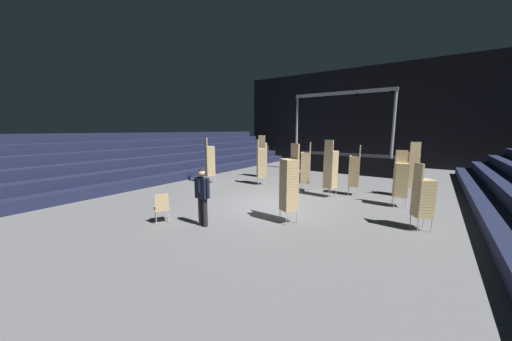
{
  "coord_description": "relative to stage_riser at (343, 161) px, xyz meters",
  "views": [
    {
      "loc": [
        5.2,
        -8.33,
        2.9
      ],
      "look_at": [
        -0.15,
        -0.56,
        1.4
      ],
      "focal_mm": 18.12,
      "sensor_mm": 36.0,
      "label": 1
    }
  ],
  "objects": [
    {
      "name": "ground_plane",
      "position": [
        -0.0,
        -10.0,
        -0.73
      ],
      "size": [
        22.0,
        30.0,
        0.1
      ],
      "primitive_type": "cube",
      "color": "slate"
    },
    {
      "name": "chair_stack_front_right",
      "position": [
        -3.4,
        -5.13,
        0.6
      ],
      "size": [
        0.55,
        0.55,
        2.56
      ],
      "rotation": [
        0.0,
        0.0,
        0.29
      ],
      "color": "#B2B5BA",
      "rests_on": "ground_plane"
    },
    {
      "name": "arena_end_wall",
      "position": [
        -0.0,
        5.0,
        3.32
      ],
      "size": [
        22.0,
        0.3,
        8.0
      ],
      "primitive_type": "cube",
      "color": "black",
      "rests_on": "ground_plane"
    },
    {
      "name": "chair_stack_front_left",
      "position": [
        0.29,
        -7.05,
        0.47
      ],
      "size": [
        0.57,
        0.57,
        2.31
      ],
      "rotation": [
        0.0,
        0.0,
        1.95
      ],
      "color": "#B2B5BA",
      "rests_on": "ground_plane"
    },
    {
      "name": "chair_stack_aisle_right",
      "position": [
        -2.25,
        -7.04,
        0.51
      ],
      "size": [
        0.62,
        0.62,
        2.39
      ],
      "rotation": [
        0.0,
        0.0,
        5.47
      ],
      "color": "#B2B5BA",
      "rests_on": "ground_plane"
    },
    {
      "name": "loose_chair_near_man",
      "position": [
        -1.66,
        -13.58,
        -0.15
      ],
      "size": [
        0.6,
        0.6,
        0.95
      ],
      "rotation": [
        0.0,
        0.0,
        1.05
      ],
      "color": "#B2B5BA",
      "rests_on": "ground_plane"
    },
    {
      "name": "bleacher_bank_left",
      "position": [
        -8.75,
        -9.0,
        0.67
      ],
      "size": [
        4.5,
        24.0,
        2.7
      ],
      "rotation": [
        0.0,
        0.0,
        1.57
      ],
      "color": "#191E38",
      "rests_on": "ground_plane"
    },
    {
      "name": "man_with_tie",
      "position": [
        -0.38,
        -13.07,
        0.32
      ],
      "size": [
        0.57,
        0.24,
        1.77
      ],
      "rotation": [
        0.0,
        0.0,
        3.15
      ],
      "color": "black",
      "rests_on": "ground_plane"
    },
    {
      "name": "chair_stack_mid_centre",
      "position": [
        4.28,
        -7.44,
        0.39
      ],
      "size": [
        0.54,
        0.54,
        2.14
      ],
      "rotation": [
        0.0,
        0.0,
        3.42
      ],
      "color": "#B2B5BA",
      "rests_on": "ground_plane"
    },
    {
      "name": "chair_stack_rear_left",
      "position": [
        2.4,
        -6.6,
        0.43
      ],
      "size": [
        0.52,
        0.52,
        2.22
      ],
      "rotation": [
        0.0,
        0.0,
        1.78
      ],
      "color": "#B2B5BA",
      "rests_on": "ground_plane"
    },
    {
      "name": "chair_stack_mid_right",
      "position": [
        1.64,
        -7.52,
        0.55
      ],
      "size": [
        0.54,
        0.54,
        2.48
      ],
      "rotation": [
        0.0,
        0.0,
        6.0
      ],
      "color": "#B2B5BA",
      "rests_on": "ground_plane"
    },
    {
      "name": "chair_stack_rear_right",
      "position": [
        5.07,
        -9.7,
        0.3
      ],
      "size": [
        0.61,
        0.61,
        1.96
      ],
      "rotation": [
        0.0,
        0.0,
        5.29
      ],
      "color": "#B2B5BA",
      "rests_on": "ground_plane"
    },
    {
      "name": "equipment_road_case",
      "position": [
        -1.12,
        -5.44,
        -0.41
      ],
      "size": [
        1.07,
        0.94,
        0.54
      ],
      "primitive_type": "cube",
      "rotation": [
        0.0,
        0.0,
        -0.47
      ],
      "color": "black",
      "rests_on": "ground_plane"
    },
    {
      "name": "chair_stack_rear_centre",
      "position": [
        4.49,
        -5.54,
        0.51
      ],
      "size": [
        0.59,
        0.59,
        2.39
      ],
      "rotation": [
        0.0,
        0.0,
        0.47
      ],
      "color": "#B2B5BA",
      "rests_on": "ground_plane"
    },
    {
      "name": "stage_riser",
      "position": [
        0.0,
        0.0,
        0.0
      ],
      "size": [
        6.76,
        2.51,
        5.34
      ],
      "color": "black",
      "rests_on": "ground_plane"
    },
    {
      "name": "chair_stack_mid_left",
      "position": [
        -4.78,
        -8.26,
        0.55
      ],
      "size": [
        0.6,
        0.6,
        2.48
      ],
      "rotation": [
        0.0,
        0.0,
        5.75
      ],
      "color": "#B2B5BA",
      "rests_on": "ground_plane"
    },
    {
      "name": "chair_stack_aisle_left",
      "position": [
        1.61,
        -11.32,
        0.55
      ],
      "size": [
        0.6,
        0.6,
        2.48
      ],
      "rotation": [
        0.0,
        0.0,
        2.61
      ],
      "color": "#B2B5BA",
      "rests_on": "ground_plane"
    }
  ]
}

